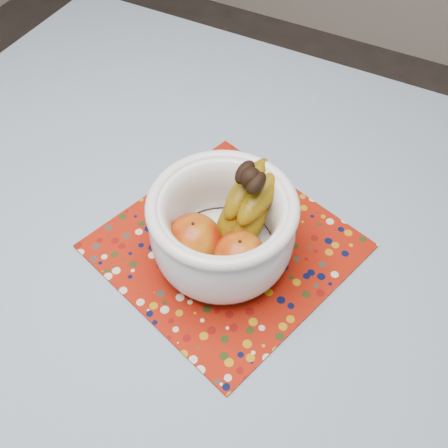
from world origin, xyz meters
The scene contains 4 objects.
table centered at (0.00, 0.00, 0.67)m, with size 1.20×1.20×0.75m.
tablecloth centered at (0.00, 0.00, 0.76)m, with size 1.32×1.32×0.01m, color slate.
placemat centered at (0.11, 0.05, 0.76)m, with size 0.38×0.38×0.00m, color #961608.
fruit_bowl centered at (0.12, 0.03, 0.85)m, with size 0.24×0.25×0.18m.
Camera 1 is at (0.36, -0.44, 1.52)m, focal length 42.00 mm.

